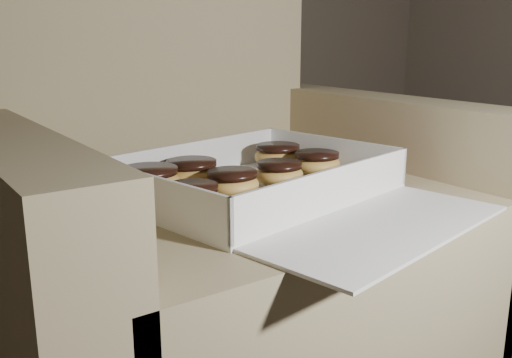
{
  "coord_description": "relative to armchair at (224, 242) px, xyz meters",
  "views": [
    {
      "loc": [
        -0.56,
        0.08,
        0.67
      ],
      "look_at": [
        -0.02,
        0.83,
        0.44
      ],
      "focal_mm": 40.0,
      "sensor_mm": 36.0,
      "label": 1
    }
  ],
  "objects": [
    {
      "name": "armchair",
      "position": [
        0.0,
        0.0,
        0.0
      ],
      "size": [
        0.87,
        0.74,
        0.91
      ],
      "color": "#907C5C",
      "rests_on": "floor"
    },
    {
      "name": "bakery_box",
      "position": [
        0.01,
        -0.16,
        0.14
      ],
      "size": [
        0.51,
        0.57,
        0.07
      ],
      "rotation": [
        0.0,
        0.0,
        0.2
      ],
      "color": "silver",
      "rests_on": "armchair"
    },
    {
      "name": "donut_a",
      "position": [
        -0.06,
        -0.12,
        0.15
      ],
      "size": [
        0.09,
        0.09,
        0.04
      ],
      "color": "gold",
      "rests_on": "bakery_box"
    },
    {
      "name": "donut_b",
      "position": [
        -0.17,
        -0.05,
        0.16
      ],
      "size": [
        0.1,
        0.1,
        0.05
      ],
      "color": "gold",
      "rests_on": "bakery_box"
    },
    {
      "name": "donut_c",
      "position": [
        0.05,
        -0.11,
        0.15
      ],
      "size": [
        0.08,
        0.08,
        0.04
      ],
      "color": "gold",
      "rests_on": "bakery_box"
    },
    {
      "name": "donut_d",
      "position": [
        0.13,
        0.0,
        0.15
      ],
      "size": [
        0.09,
        0.09,
        0.05
      ],
      "color": "gold",
      "rests_on": "bakery_box"
    },
    {
      "name": "donut_e",
      "position": [
        -0.15,
        -0.15,
        0.15
      ],
      "size": [
        0.08,
        0.08,
        0.04
      ],
      "color": "gold",
      "rests_on": "bakery_box"
    },
    {
      "name": "donut_f",
      "position": [
        -0.08,
        -0.03,
        0.15
      ],
      "size": [
        0.09,
        0.09,
        0.05
      ],
      "color": "gold",
      "rests_on": "bakery_box"
    },
    {
      "name": "donut_g",
      "position": [
        0.15,
        -0.09,
        0.15
      ],
      "size": [
        0.09,
        0.09,
        0.04
      ],
      "color": "gold",
      "rests_on": "bakery_box"
    },
    {
      "name": "crumb_a",
      "position": [
        -0.05,
        -0.2,
        0.13
      ],
      "size": [
        0.01,
        0.01,
        0.0
      ],
      "primitive_type": "ellipsoid",
      "color": "black",
      "rests_on": "bakery_box"
    },
    {
      "name": "crumb_b",
      "position": [
        0.03,
        -0.21,
        0.13
      ],
      "size": [
        0.01,
        0.01,
        0.0
      ],
      "primitive_type": "ellipsoid",
      "color": "black",
      "rests_on": "bakery_box"
    },
    {
      "name": "crumb_c",
      "position": [
        -0.02,
        -0.19,
        0.13
      ],
      "size": [
        0.01,
        0.01,
        0.0
      ],
      "primitive_type": "ellipsoid",
      "color": "black",
      "rests_on": "bakery_box"
    },
    {
      "name": "crumb_d",
      "position": [
        -0.12,
        -0.2,
        0.13
      ],
      "size": [
        0.01,
        0.01,
        0.0
      ],
      "primitive_type": "ellipsoid",
      "color": "black",
      "rests_on": "bakery_box"
    },
    {
      "name": "crumb_e",
      "position": [
        -0.12,
        -0.27,
        0.13
      ],
      "size": [
        0.01,
        0.01,
        0.0
      ],
      "primitive_type": "ellipsoid",
      "color": "black",
      "rests_on": "bakery_box"
    }
  ]
}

